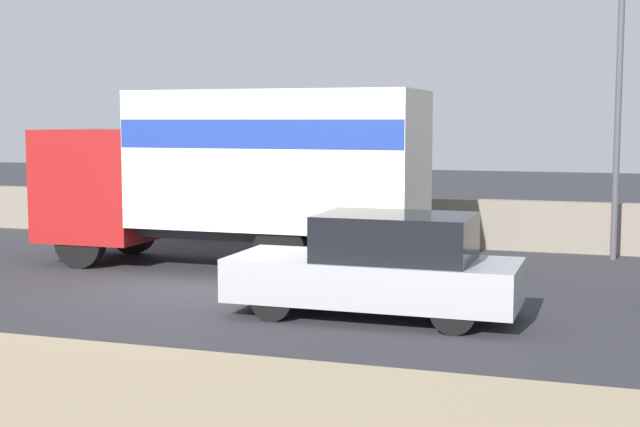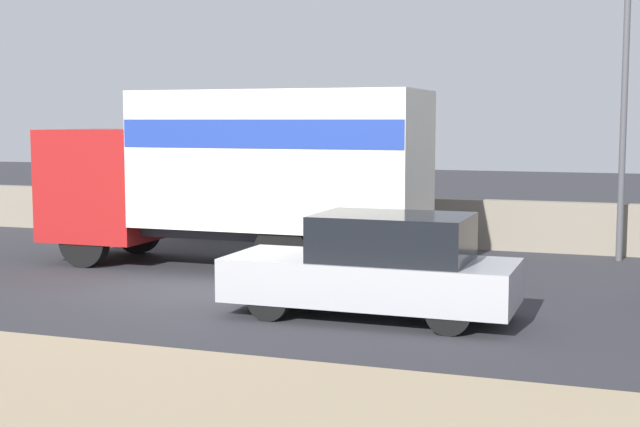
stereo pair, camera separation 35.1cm
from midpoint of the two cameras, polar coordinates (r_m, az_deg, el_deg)
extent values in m
plane|color=#2D2D33|center=(16.56, -6.61, -4.71)|extent=(80.00, 80.00, 0.00)
cube|color=gray|center=(22.55, 0.83, -0.31)|extent=(60.00, 0.35, 1.18)
cylinder|color=#4C4C51|center=(20.43, 19.33, 5.93)|extent=(0.14, 0.14, 6.32)
cube|color=maroon|center=(19.98, -12.74, 1.87)|extent=(2.27, 2.46, 2.38)
cube|color=black|center=(20.57, -15.40, 3.24)|extent=(0.06, 2.09, 1.05)
cube|color=#2D2D33|center=(18.24, -1.90, -1.21)|extent=(5.79, 1.38, 0.25)
cube|color=silver|center=(18.11, -1.92, 3.50)|extent=(5.79, 2.51, 2.75)
cube|color=navy|center=(18.10, -1.92, 5.17)|extent=(5.76, 2.53, 0.55)
cylinder|color=black|center=(19.21, -14.35, -1.73)|extent=(1.09, 0.28, 1.09)
cylinder|color=black|center=(20.98, -11.12, -1.02)|extent=(1.09, 0.28, 1.09)
cylinder|color=black|center=(16.75, 1.85, -2.66)|extent=(1.09, 0.28, 1.09)
cylinder|color=black|center=(18.76, 3.82, -1.74)|extent=(1.09, 0.28, 1.09)
cylinder|color=black|center=(17.14, -1.85, -2.47)|extent=(1.09, 0.28, 1.09)
cylinder|color=black|center=(19.10, 0.48, -1.59)|extent=(1.09, 0.28, 1.09)
cube|color=#9E9EA3|center=(13.93, 3.95, -4.27)|extent=(4.50, 1.75, 0.68)
cube|color=black|center=(13.73, 5.41, -1.52)|extent=(2.34, 1.61, 0.70)
cylinder|color=black|center=(13.72, -2.56, -5.50)|extent=(0.66, 0.20, 0.66)
cylinder|color=black|center=(15.10, -0.39, -4.43)|extent=(0.66, 0.20, 0.66)
cylinder|color=black|center=(12.94, 9.01, -6.26)|extent=(0.66, 0.20, 0.66)
cylinder|color=black|center=(14.40, 10.13, -5.03)|extent=(0.66, 0.20, 0.66)
camera|label=1|loc=(0.18, -89.37, 0.07)|focal=50.00mm
camera|label=2|loc=(0.18, 90.63, -0.07)|focal=50.00mm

